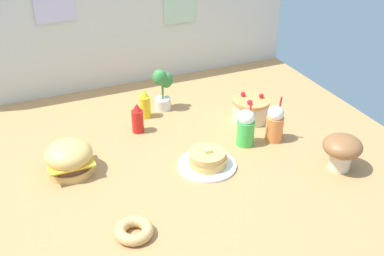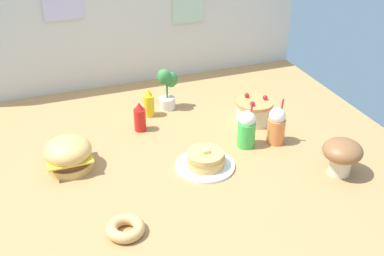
# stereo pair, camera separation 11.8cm
# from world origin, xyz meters

# --- Properties ---
(ground_plane) EXTENTS (2.35, 2.11, 0.02)m
(ground_plane) POSITION_xyz_m (0.00, 0.00, -0.01)
(ground_plane) COLOR #B27F4C
(back_wall) EXTENTS (2.35, 0.04, 0.96)m
(back_wall) POSITION_xyz_m (0.00, 1.05, 0.48)
(back_wall) COLOR beige
(back_wall) RESTS_ON ground_plane
(burger) EXTENTS (0.23, 0.23, 0.16)m
(burger) POSITION_xyz_m (-0.53, 0.17, 0.08)
(burger) COLOR #DBA859
(burger) RESTS_ON ground_plane
(pancake_stack) EXTENTS (0.29, 0.29, 0.10)m
(pancake_stack) POSITION_xyz_m (0.09, -0.06, 0.04)
(pancake_stack) COLOR white
(pancake_stack) RESTS_ON ground_plane
(layer_cake) EXTENTS (0.21, 0.21, 0.16)m
(layer_cake) POSITION_xyz_m (0.52, 0.28, 0.07)
(layer_cake) COLOR beige
(layer_cake) RESTS_ON ground_plane
(ketchup_bottle) EXTENTS (0.07, 0.07, 0.17)m
(ketchup_bottle) POSITION_xyz_m (-0.11, 0.40, 0.08)
(ketchup_bottle) COLOR red
(ketchup_bottle) RESTS_ON ground_plane
(mustard_bottle) EXTENTS (0.07, 0.07, 0.17)m
(mustard_bottle) POSITION_xyz_m (-0.02, 0.55, 0.08)
(mustard_bottle) COLOR yellow
(mustard_bottle) RESTS_ON ground_plane
(cream_soda_cup) EXTENTS (0.09, 0.09, 0.26)m
(cream_soda_cup) POSITION_xyz_m (0.37, 0.05, 0.10)
(cream_soda_cup) COLOR green
(cream_soda_cup) RESTS_ON ground_plane
(orange_float_cup) EXTENTS (0.09, 0.09, 0.26)m
(orange_float_cup) POSITION_xyz_m (0.53, 0.03, 0.10)
(orange_float_cup) COLOR orange
(orange_float_cup) RESTS_ON ground_plane
(donut_pink_glaze) EXTENTS (0.16, 0.16, 0.05)m
(donut_pink_glaze) POSITION_xyz_m (-0.38, -0.38, 0.03)
(donut_pink_glaze) COLOR tan
(donut_pink_glaze) RESTS_ON ground_plane
(potted_plant) EXTENTS (0.12, 0.10, 0.26)m
(potted_plant) POSITION_xyz_m (0.11, 0.60, 0.14)
(potted_plant) COLOR white
(potted_plant) RESTS_ON ground_plane
(mushroom_stool) EXTENTS (0.19, 0.19, 0.18)m
(mushroom_stool) POSITION_xyz_m (0.68, -0.33, 0.11)
(mushroom_stool) COLOR beige
(mushroom_stool) RESTS_ON ground_plane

